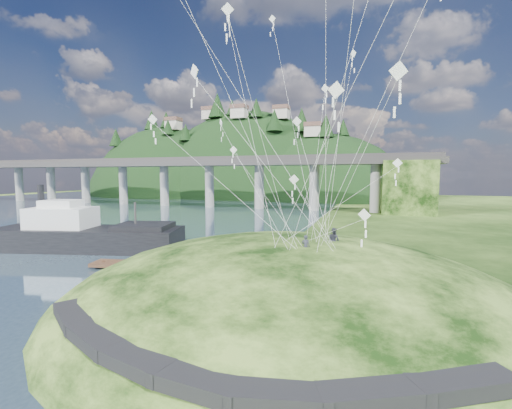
% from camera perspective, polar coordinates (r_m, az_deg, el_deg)
% --- Properties ---
extents(ground, '(320.00, 320.00, 0.00)m').
position_cam_1_polar(ground, '(27.19, -12.58, -15.69)').
color(ground, black).
rests_on(ground, ground).
extents(grass_hill, '(36.00, 32.00, 13.00)m').
position_cam_1_polar(grass_hill, '(26.69, 5.75, -19.49)').
color(grass_hill, black).
rests_on(grass_hill, ground).
extents(footpath, '(22.29, 5.84, 0.83)m').
position_cam_1_polar(footpath, '(15.26, -7.11, -24.29)').
color(footpath, black).
rests_on(footpath, ground).
extents(bridge, '(160.00, 11.00, 15.00)m').
position_cam_1_polar(bridge, '(100.02, -4.91, 5.02)').
color(bridge, '#2D2B2B').
rests_on(bridge, ground).
extents(far_ridge, '(153.00, 70.00, 94.50)m').
position_cam_1_polar(far_ridge, '(155.65, -3.02, -1.33)').
color(far_ridge, black).
rests_on(far_ridge, ground).
extents(work_barge, '(24.59, 11.94, 8.30)m').
position_cam_1_polar(work_barge, '(48.98, -26.78, -4.34)').
color(work_barge, black).
rests_on(work_barge, ground).
extents(wooden_dock, '(14.26, 4.96, 1.01)m').
position_cam_1_polar(wooden_dock, '(36.38, -15.78, -9.71)').
color(wooden_dock, '#3C2518').
rests_on(wooden_dock, ground).
extents(kite_flyers, '(2.36, 3.62, 1.82)m').
position_cam_1_polar(kite_flyers, '(24.27, 11.97, -4.03)').
color(kite_flyers, '#292B37').
rests_on(kite_flyers, ground).
extents(kite_swarm, '(20.92, 16.58, 21.71)m').
position_cam_1_polar(kite_swarm, '(25.56, 5.63, 22.91)').
color(kite_swarm, white).
rests_on(kite_swarm, ground).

